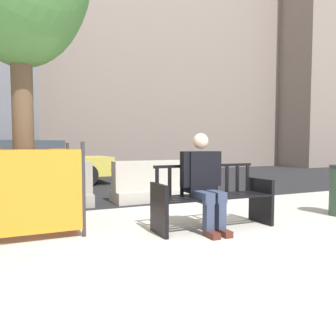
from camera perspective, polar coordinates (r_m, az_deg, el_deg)
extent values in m
plane|color=#B7B2A8|center=(3.71, 4.01, -14.05)|extent=(200.00, 200.00, 0.00)
cube|color=black|center=(11.97, -16.65, -1.81)|extent=(120.00, 12.00, 0.01)
cube|color=black|center=(4.24, -1.58, -7.19)|extent=(0.06, 0.51, 0.66)
cube|color=black|center=(5.08, 15.88, -5.50)|extent=(0.06, 0.51, 0.66)
cube|color=black|center=(4.63, 7.95, -7.63)|extent=(0.05, 0.32, 0.45)
cube|color=black|center=(4.40, 9.57, -5.29)|extent=(1.60, 0.10, 0.02)
cube|color=black|center=(4.49, 8.75, -5.08)|extent=(1.60, 0.10, 0.02)
cube|color=black|center=(4.59, 7.98, -4.89)|extent=(1.60, 0.10, 0.02)
cube|color=black|center=(4.68, 7.23, -4.70)|extent=(1.60, 0.10, 0.02)
cube|color=black|center=(4.78, 6.52, -4.52)|extent=(1.60, 0.10, 0.02)
cube|color=black|center=(4.75, 6.50, 0.42)|extent=(1.60, 0.07, 0.04)
cube|color=black|center=(4.44, -1.92, -2.52)|extent=(0.04, 0.03, 0.38)
cube|color=black|center=(4.51, 0.29, -2.42)|extent=(0.04, 0.03, 0.38)
cube|color=black|center=(4.59, 2.43, -2.31)|extent=(0.04, 0.03, 0.38)
cube|color=black|center=(4.67, 4.49, -2.21)|extent=(0.04, 0.03, 0.38)
cube|color=black|center=(4.77, 6.48, -2.10)|extent=(0.04, 0.03, 0.38)
cube|color=black|center=(4.86, 8.39, -2.00)|extent=(0.04, 0.03, 0.38)
cube|color=black|center=(4.96, 10.22, -1.90)|extent=(0.04, 0.03, 0.38)
cube|color=black|center=(5.07, 11.97, -1.81)|extent=(0.04, 0.03, 0.38)
cube|color=black|center=(5.18, 13.66, -1.71)|extent=(0.04, 0.03, 0.38)
cube|color=black|center=(4.17, -1.48, -2.99)|extent=(0.06, 0.46, 0.03)
cube|color=black|center=(5.03, 16.09, -1.98)|extent=(0.06, 0.46, 0.03)
cube|color=black|center=(4.51, 5.55, -0.64)|extent=(0.40, 0.25, 0.56)
sphere|color=beige|center=(4.48, 5.71, 4.70)|extent=(0.21, 0.21, 0.21)
cube|color=#333D56|center=(4.32, 5.92, -4.99)|extent=(0.15, 0.44, 0.14)
cube|color=#333D56|center=(4.41, 7.96, -4.83)|extent=(0.15, 0.44, 0.14)
cube|color=#333D56|center=(4.22, 7.06, -8.73)|extent=(0.11, 0.11, 0.45)
cube|color=#333D56|center=(4.31, 9.13, -8.47)|extent=(0.11, 0.11, 0.45)
cube|color=#4C2319|center=(4.20, 7.61, -11.40)|extent=(0.12, 0.26, 0.08)
cube|color=#4C2319|center=(4.29, 9.70, -11.09)|extent=(0.12, 0.26, 0.08)
cube|color=black|center=(4.37, 2.95, -0.25)|extent=(0.09, 0.12, 0.48)
cube|color=black|center=(4.61, 8.39, -0.07)|extent=(0.09, 0.12, 0.48)
cube|color=#ADA89E|center=(6.96, -1.50, -4.62)|extent=(2.01, 0.72, 0.24)
cube|color=#ADA89E|center=(6.91, -1.51, -1.17)|extent=(2.01, 0.34, 0.60)
cube|color=gray|center=(6.45, -21.98, -5.57)|extent=(2.02, 0.75, 0.24)
cube|color=gray|center=(6.39, -22.07, -1.85)|extent=(2.01, 0.37, 0.60)
cylinder|color=brown|center=(4.80, -23.92, 6.89)|extent=(0.27, 0.27, 2.85)
cylinder|color=#2D2D33|center=(4.24, -14.51, -3.65)|extent=(0.05, 0.05, 1.20)
cylinder|color=#2D2D33|center=(5.52, -17.00, -1.98)|extent=(0.05, 0.05, 1.20)
cube|color=orange|center=(4.17, -23.43, -3.96)|extent=(1.31, 0.03, 1.00)
cube|color=orange|center=(5.47, -23.82, -2.19)|extent=(1.31, 0.03, 1.00)
cube|color=orange|center=(4.88, -15.92, -2.71)|extent=(0.03, 1.31, 1.00)
cube|color=#DBC64C|center=(10.25, -22.33, 0.16)|extent=(4.35, 1.82, 0.56)
cube|color=#38424C|center=(10.22, -23.37, 3.06)|extent=(1.92, 1.58, 0.49)
cylinder|color=black|center=(11.25, -15.74, -0.52)|extent=(0.64, 0.23, 0.64)
cylinder|color=black|center=(9.62, -14.00, -1.20)|extent=(0.64, 0.23, 0.64)
cube|color=gray|center=(30.47, 25.13, 19.56)|extent=(16.79, 13.20, 19.20)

